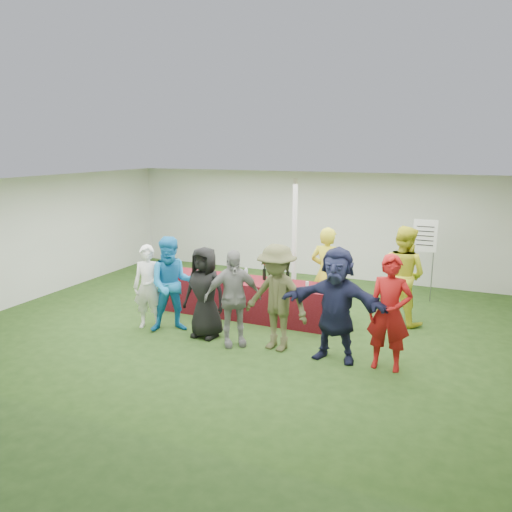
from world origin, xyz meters
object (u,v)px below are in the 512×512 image
at_px(customer_2, 205,292).
at_px(dump_bucket, 325,287).
at_px(customer_1, 172,284).
at_px(customer_4, 277,298).
at_px(serving_table, 247,298).
at_px(customer_5, 336,304).
at_px(wine_list_sign, 425,242).
at_px(customer_6, 389,313).
at_px(customer_3, 233,298).
at_px(staff_back, 402,275).
at_px(staff_pourer, 327,273).
at_px(customer_0, 149,287).

bearing_deg(customer_2, dump_bucket, 32.09).
relative_size(customer_1, customer_4, 0.98).
xyz_separation_m(serving_table, customer_5, (2.14, -1.34, 0.54)).
distance_m(wine_list_sign, customer_4, 4.27).
bearing_deg(customer_5, customer_6, 0.95).
bearing_deg(customer_5, customer_3, -174.83).
bearing_deg(staff_back, customer_2, 57.34).
bearing_deg(customer_5, staff_pourer, 111.60).
distance_m(serving_table, customer_5, 2.58).
bearing_deg(customer_5, wine_list_sign, 77.72).
bearing_deg(customer_0, customer_2, -17.57).
bearing_deg(customer_6, staff_pourer, 128.96).
xyz_separation_m(serving_table, customer_3, (0.39, -1.43, 0.46)).
distance_m(serving_table, staff_pourer, 1.66).
bearing_deg(staff_pourer, customer_1, 43.34).
height_order(serving_table, customer_0, customer_0).
distance_m(staff_pourer, customer_0, 3.41).
distance_m(serving_table, customer_6, 3.29).
bearing_deg(staff_pourer, customer_5, 116.53).
distance_m(wine_list_sign, customer_1, 5.49).
height_order(serving_table, wine_list_sign, wine_list_sign).
relative_size(customer_3, customer_6, 0.93).
relative_size(staff_back, customer_6, 1.06).
bearing_deg(serving_table, customer_6, -24.52).
distance_m(customer_3, customer_5, 1.75).
distance_m(serving_table, customer_4, 1.82).
bearing_deg(customer_1, customer_4, -33.99).
bearing_deg(wine_list_sign, customer_0, -140.34).
xyz_separation_m(customer_3, customer_5, (1.75, 0.10, 0.08)).
bearing_deg(customer_1, staff_back, -3.34).
distance_m(staff_back, customer_4, 2.77).
relative_size(customer_5, customer_6, 1.02).
bearing_deg(customer_3, customer_0, 139.03).
bearing_deg(staff_pourer, customer_3, 67.56).
relative_size(wine_list_sign, customer_5, 0.98).
relative_size(staff_back, customer_5, 1.03).
height_order(customer_1, customer_2, customer_1).
height_order(staff_pourer, customer_0, staff_pourer).
height_order(customer_0, customer_1, customer_1).
relative_size(dump_bucket, customer_6, 0.13).
relative_size(customer_0, customer_1, 0.89).
height_order(wine_list_sign, customer_4, wine_list_sign).
bearing_deg(customer_1, customer_3, -39.90).
bearing_deg(customer_3, customer_1, 136.03).
bearing_deg(customer_4, serving_table, 142.19).
height_order(customer_1, customer_6, customer_6).
distance_m(staff_pourer, customer_5, 1.96).
relative_size(staff_back, customer_2, 1.16).
xyz_separation_m(staff_back, customer_3, (-2.48, -2.27, -0.11)).
xyz_separation_m(serving_table, customer_2, (-0.23, -1.28, 0.44)).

